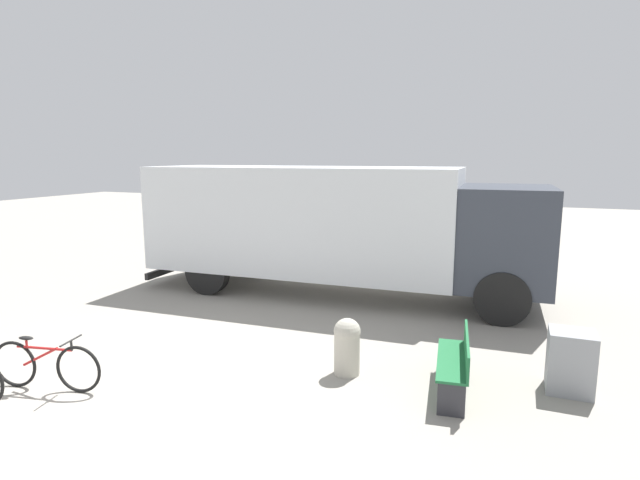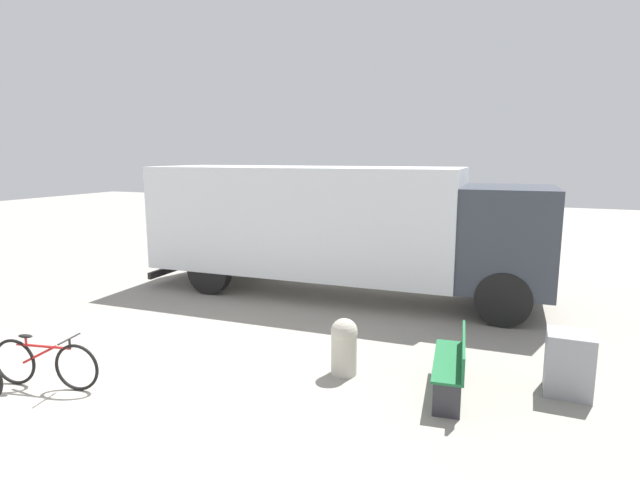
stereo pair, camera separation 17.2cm
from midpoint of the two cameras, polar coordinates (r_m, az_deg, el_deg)
ground_plane at (r=7.46m, az=-22.84°, el=-16.64°), size 60.00×60.00×0.00m
delivery_truck at (r=11.55m, az=1.18°, el=2.00°), size 9.19×2.75×2.95m
park_bench at (r=7.22m, az=14.72°, el=-13.21°), size 0.57×1.53×0.80m
bicycle_middle at (r=8.08m, az=-29.40°, el=-12.35°), size 1.63×0.49×0.76m
bollard_near_bench at (r=7.53m, az=2.44°, el=-11.83°), size 0.40×0.40×0.85m
utility_box at (r=7.77m, az=26.14°, el=-12.38°), size 0.59×0.53×0.86m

